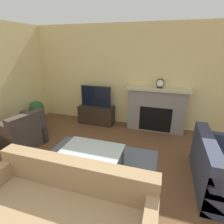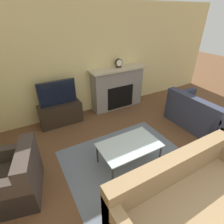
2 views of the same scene
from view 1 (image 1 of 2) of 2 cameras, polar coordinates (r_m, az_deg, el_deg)
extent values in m
cube|color=beige|center=(4.87, 6.16, 11.24)|extent=(8.55, 0.06, 2.70)
cube|color=slate|center=(3.47, -6.03, -17.67)|extent=(2.27, 1.85, 0.00)
cube|color=gray|center=(4.77, 14.26, 0.85)|extent=(1.47, 0.38, 1.15)
cube|color=black|center=(4.66, 13.87, -2.40)|extent=(0.81, 0.01, 0.65)
cube|color=beige|center=(4.58, 14.85, 7.21)|extent=(1.59, 0.44, 0.05)
cube|color=#2D2319|center=(5.13, -5.07, -0.89)|extent=(1.01, 0.41, 0.52)
cube|color=#232328|center=(4.96, -5.28, 5.09)|extent=(0.87, 0.05, 0.60)
cube|color=black|center=(4.93, -5.40, 5.01)|extent=(0.83, 0.01, 0.56)
cube|color=#8C704C|center=(2.52, -15.60, -30.86)|extent=(2.13, 0.88, 0.42)
cube|color=#8C704C|center=(2.42, -12.15, -19.13)|extent=(2.13, 0.20, 0.40)
cube|color=#33384C|center=(3.16, 28.50, -11.10)|extent=(0.20, 1.39, 0.40)
cube|color=#33384C|center=(3.92, 31.61, -10.36)|extent=(0.95, 0.14, 0.66)
cube|color=#3D332D|center=(4.53, -27.33, -7.13)|extent=(0.95, 0.99, 0.42)
cube|color=#3D332D|center=(4.13, -26.11, -3.21)|extent=(0.39, 0.85, 0.40)
cube|color=#3D332D|center=(4.64, -24.08, -4.26)|extent=(0.79, 0.32, 0.66)
cube|color=#3D332D|center=(4.34, -31.36, -7.35)|extent=(0.79, 0.32, 0.66)
cylinder|color=#333338|center=(3.34, -16.50, -15.94)|extent=(0.04, 0.04, 0.41)
cylinder|color=#333338|center=(2.98, 0.69, -20.01)|extent=(0.04, 0.04, 0.41)
cylinder|color=#333338|center=(3.73, -11.68, -11.13)|extent=(0.04, 0.04, 0.41)
cylinder|color=#333338|center=(3.42, 3.51, -13.95)|extent=(0.04, 0.04, 0.41)
cube|color=silver|center=(3.21, -6.47, -12.03)|extent=(1.07, 0.65, 0.02)
cylinder|color=#47474C|center=(5.47, -22.82, -2.68)|extent=(0.23, 0.23, 0.25)
cylinder|color=#4C3823|center=(5.40, -23.09, -0.92)|extent=(0.03, 0.03, 0.12)
sphere|color=#235628|center=(5.33, -23.41, 1.22)|extent=(0.39, 0.39, 0.39)
cube|color=#28231E|center=(4.60, 15.30, 7.73)|extent=(0.14, 0.07, 0.03)
cylinder|color=#28231E|center=(4.58, 15.44, 9.16)|extent=(0.20, 0.07, 0.20)
cylinder|color=white|center=(4.54, 15.42, 9.07)|extent=(0.17, 0.00, 0.17)
camera|label=2|loc=(2.63, -64.68, 16.22)|focal=28.00mm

